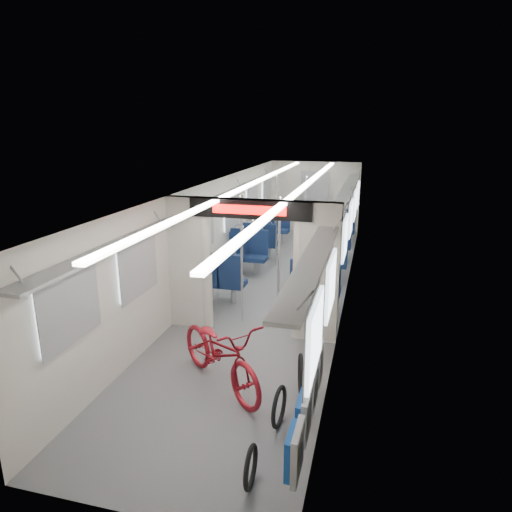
{
  "coord_description": "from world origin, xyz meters",
  "views": [
    {
      "loc": [
        1.89,
        -8.96,
        3.44
      ],
      "look_at": [
        -0.09,
        -1.32,
        1.16
      ],
      "focal_mm": 32.0,
      "sensor_mm": 36.0,
      "label": 1
    }
  ],
  "objects_px": {
    "flip_bench": "(308,400)",
    "stanchion_near_right": "(279,263)",
    "bike_hoop_c": "(301,375)",
    "bicycle": "(220,352)",
    "seat_bay_far_right": "(336,232)",
    "bike_hoop_b": "(279,409)",
    "bike_hoop_a": "(251,469)",
    "stanchion_near_left": "(242,261)",
    "stanchion_far_right": "(305,225)",
    "seat_bay_near_left": "(235,261)",
    "seat_bay_near_right": "(321,268)",
    "seat_bay_far_left": "(268,232)",
    "stanchion_far_left": "(276,221)"
  },
  "relations": [
    {
      "from": "flip_bench",
      "to": "seat_bay_near_left",
      "type": "bearing_deg",
      "value": 115.54
    },
    {
      "from": "bike_hoop_a",
      "to": "stanchion_far_left",
      "type": "bearing_deg",
      "value": 100.21
    },
    {
      "from": "stanchion_near_left",
      "to": "seat_bay_near_left",
      "type": "bearing_deg",
      "value": 110.78
    },
    {
      "from": "bicycle",
      "to": "bike_hoop_b",
      "type": "distance_m",
      "value": 1.17
    },
    {
      "from": "bike_hoop_a",
      "to": "seat_bay_far_right",
      "type": "xyz_separation_m",
      "value": [
        0.03,
        8.99,
        0.37
      ]
    },
    {
      "from": "flip_bench",
      "to": "bike_hoop_a",
      "type": "distance_m",
      "value": 0.93
    },
    {
      "from": "bike_hoop_a",
      "to": "seat_bay_near_left",
      "type": "height_order",
      "value": "seat_bay_near_left"
    },
    {
      "from": "seat_bay_far_right",
      "to": "stanchion_far_right",
      "type": "xyz_separation_m",
      "value": [
        -0.59,
        -1.98,
        0.58
      ]
    },
    {
      "from": "bicycle",
      "to": "seat_bay_far_left",
      "type": "xyz_separation_m",
      "value": [
        -0.98,
        6.97,
        0.04
      ]
    },
    {
      "from": "bike_hoop_b",
      "to": "seat_bay_near_left",
      "type": "height_order",
      "value": "seat_bay_near_left"
    },
    {
      "from": "bike_hoop_a",
      "to": "seat_bay_far_left",
      "type": "height_order",
      "value": "seat_bay_far_left"
    },
    {
      "from": "seat_bay_near_right",
      "to": "stanchion_far_left",
      "type": "distance_m",
      "value": 2.21
    },
    {
      "from": "bicycle",
      "to": "stanchion_near_left",
      "type": "height_order",
      "value": "stanchion_near_left"
    },
    {
      "from": "stanchion_near_right",
      "to": "seat_bay_near_right",
      "type": "bearing_deg",
      "value": 72.8
    },
    {
      "from": "seat_bay_far_left",
      "to": "seat_bay_far_right",
      "type": "bearing_deg",
      "value": 11.56
    },
    {
      "from": "bike_hoop_c",
      "to": "seat_bay_far_right",
      "type": "bearing_deg",
      "value": 91.42
    },
    {
      "from": "bicycle",
      "to": "seat_bay_near_right",
      "type": "relative_size",
      "value": 0.86
    },
    {
      "from": "seat_bay_far_right",
      "to": "stanchion_near_right",
      "type": "xyz_separation_m",
      "value": [
        -0.55,
        -5.21,
        0.58
      ]
    },
    {
      "from": "bike_hoop_c",
      "to": "stanchion_far_left",
      "type": "distance_m",
      "value": 5.74
    },
    {
      "from": "stanchion_far_right",
      "to": "bicycle",
      "type": "bearing_deg",
      "value": -93.23
    },
    {
      "from": "bike_hoop_b",
      "to": "stanchion_near_right",
      "type": "relative_size",
      "value": 0.22
    },
    {
      "from": "stanchion_far_left",
      "to": "stanchion_far_right",
      "type": "bearing_deg",
      "value": -16.73
    },
    {
      "from": "seat_bay_near_right",
      "to": "stanchion_near_right",
      "type": "distance_m",
      "value": 1.95
    },
    {
      "from": "flip_bench",
      "to": "stanchion_near_right",
      "type": "height_order",
      "value": "stanchion_near_right"
    },
    {
      "from": "stanchion_far_left",
      "to": "stanchion_far_right",
      "type": "distance_m",
      "value": 0.77
    },
    {
      "from": "bicycle",
      "to": "flip_bench",
      "type": "height_order",
      "value": "bicycle"
    },
    {
      "from": "bike_hoop_a",
      "to": "seat_bay_near_right",
      "type": "bearing_deg",
      "value": 89.74
    },
    {
      "from": "bicycle",
      "to": "stanchion_far_right",
      "type": "height_order",
      "value": "stanchion_far_right"
    },
    {
      "from": "bicycle",
      "to": "seat_bay_far_left",
      "type": "relative_size",
      "value": 0.93
    },
    {
      "from": "seat_bay_far_right",
      "to": "bike_hoop_b",
      "type": "bearing_deg",
      "value": -89.64
    },
    {
      "from": "seat_bay_far_left",
      "to": "stanchion_near_right",
      "type": "height_order",
      "value": "stanchion_near_right"
    },
    {
      "from": "flip_bench",
      "to": "bike_hoop_c",
      "type": "xyz_separation_m",
      "value": [
        -0.24,
        1.05,
        -0.34
      ]
    },
    {
      "from": "bike_hoop_a",
      "to": "stanchion_near_right",
      "type": "bearing_deg",
      "value": 97.87
    },
    {
      "from": "bike_hoop_c",
      "to": "bicycle",
      "type": "bearing_deg",
      "value": -172.87
    },
    {
      "from": "stanchion_near_left",
      "to": "stanchion_near_right",
      "type": "relative_size",
      "value": 1.0
    },
    {
      "from": "stanchion_far_left",
      "to": "flip_bench",
      "type": "bearing_deg",
      "value": -74.98
    },
    {
      "from": "bike_hoop_c",
      "to": "seat_bay_far_right",
      "type": "relative_size",
      "value": 0.24
    },
    {
      "from": "bicycle",
      "to": "seat_bay_far_right",
      "type": "xyz_separation_m",
      "value": [
        0.89,
        7.36,
        0.06
      ]
    },
    {
      "from": "bike_hoop_a",
      "to": "stanchion_near_left",
      "type": "relative_size",
      "value": 0.19
    },
    {
      "from": "bike_hoop_c",
      "to": "seat_bay_far_right",
      "type": "xyz_separation_m",
      "value": [
        -0.18,
        7.22,
        0.32
      ]
    },
    {
      "from": "seat_bay_far_right",
      "to": "stanchion_near_right",
      "type": "bearing_deg",
      "value": -96.02
    },
    {
      "from": "stanchion_near_right",
      "to": "bike_hoop_b",
      "type": "bearing_deg",
      "value": -77.88
    },
    {
      "from": "bicycle",
      "to": "stanchion_far_left",
      "type": "bearing_deg",
      "value": 45.23
    },
    {
      "from": "stanchion_near_left",
      "to": "stanchion_far_right",
      "type": "distance_m",
      "value": 3.31
    },
    {
      "from": "seat_bay_near_left",
      "to": "stanchion_near_left",
      "type": "relative_size",
      "value": 1.0
    },
    {
      "from": "bike_hoop_b",
      "to": "stanchion_far_left",
      "type": "bearing_deg",
      "value": 102.46
    },
    {
      "from": "bike_hoop_b",
      "to": "bike_hoop_c",
      "type": "height_order",
      "value": "bike_hoop_c"
    },
    {
      "from": "bike_hoop_b",
      "to": "bike_hoop_c",
      "type": "relative_size",
      "value": 0.95
    },
    {
      "from": "bicycle",
      "to": "stanchion_near_right",
      "type": "height_order",
      "value": "stanchion_near_right"
    },
    {
      "from": "bike_hoop_a",
      "to": "seat_bay_far_right",
      "type": "bearing_deg",
      "value": 89.84
    }
  ]
}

